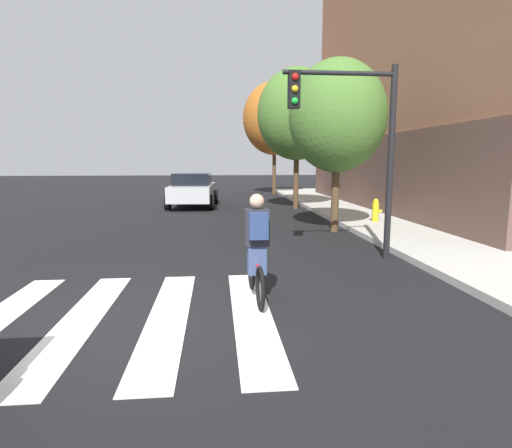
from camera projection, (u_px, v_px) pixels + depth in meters
ground_plane at (120, 319)px, 5.80m from camera, size 120.00×120.00×0.00m
crosswalk_stripes at (81, 320)px, 5.75m from camera, size 5.29×4.08×0.01m
sedan_mid at (193, 189)px, 20.03m from camera, size 2.39×4.78×1.62m
cyclist at (257, 249)px, 6.41m from camera, size 0.37×1.71×1.69m
traffic_light_near at (355, 129)px, 8.90m from camera, size 2.47×0.28×4.20m
fire_hydrant at (376, 210)px, 14.03m from camera, size 0.33×0.22×0.78m
street_tree_near at (337, 116)px, 12.46m from camera, size 2.92×2.92×5.19m
street_tree_mid at (297, 114)px, 18.48m from camera, size 3.53×3.53×6.27m
street_tree_far at (274, 119)px, 26.99m from camera, size 4.09×4.09×7.28m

